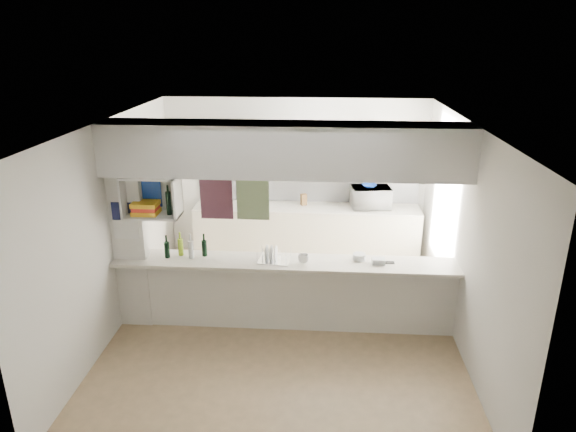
# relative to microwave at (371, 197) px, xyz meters

# --- Properties ---
(floor) EXTENTS (4.80, 4.80, 0.00)m
(floor) POSITION_rel_microwave_xyz_m (-1.21, -2.13, -1.09)
(floor) COLOR #8D7452
(floor) RESTS_ON ground
(ceiling) EXTENTS (4.80, 4.80, 0.00)m
(ceiling) POSITION_rel_microwave_xyz_m (-1.21, -2.13, 1.51)
(ceiling) COLOR white
(ceiling) RESTS_ON wall_back
(wall_back) EXTENTS (4.20, 0.00, 4.20)m
(wall_back) POSITION_rel_microwave_xyz_m (-1.21, 0.27, 0.21)
(wall_back) COLOR silver
(wall_back) RESTS_ON floor
(wall_left) EXTENTS (0.00, 4.80, 4.80)m
(wall_left) POSITION_rel_microwave_xyz_m (-3.31, -2.13, 0.21)
(wall_left) COLOR silver
(wall_left) RESTS_ON floor
(wall_right) EXTENTS (0.00, 4.80, 4.80)m
(wall_right) POSITION_rel_microwave_xyz_m (0.89, -2.13, 0.21)
(wall_right) COLOR silver
(wall_right) RESTS_ON floor
(servery_partition) EXTENTS (4.20, 0.50, 2.60)m
(servery_partition) POSITION_rel_microwave_xyz_m (-1.39, -2.13, 0.57)
(servery_partition) COLOR silver
(servery_partition) RESTS_ON floor
(cubby_shelf) EXTENTS (0.65, 0.35, 0.50)m
(cubby_shelf) POSITION_rel_microwave_xyz_m (-2.78, -2.19, 0.62)
(cubby_shelf) COLOR white
(cubby_shelf) RESTS_ON bulkhead
(kitchen_run) EXTENTS (3.60, 0.63, 2.24)m
(kitchen_run) POSITION_rel_microwave_xyz_m (-1.05, 0.01, -0.26)
(kitchen_run) COLOR beige
(kitchen_run) RESTS_ON floor
(microwave) EXTENTS (0.65, 0.48, 0.33)m
(microwave) POSITION_rel_microwave_xyz_m (0.00, 0.00, 0.00)
(microwave) COLOR white
(microwave) RESTS_ON bench_top
(bowl) EXTENTS (0.22, 0.22, 0.05)m
(bowl) POSITION_rel_microwave_xyz_m (-0.04, -0.02, 0.19)
(bowl) COLOR navy
(bowl) RESTS_ON microwave
(dish_rack) EXTENTS (0.41, 0.33, 0.21)m
(dish_rack) POSITION_rel_microwave_xyz_m (-1.34, -2.13, -0.09)
(dish_rack) COLOR silver
(dish_rack) RESTS_ON breakfast_bar
(cup) EXTENTS (0.14, 0.14, 0.10)m
(cup) POSITION_rel_microwave_xyz_m (-0.98, -2.19, -0.10)
(cup) COLOR white
(cup) RESTS_ON dish_rack
(wine_bottles) EXTENTS (0.51, 0.14, 0.32)m
(wine_bottles) POSITION_rel_microwave_xyz_m (-2.44, -2.08, -0.05)
(wine_bottles) COLOR black
(wine_bottles) RESTS_ON breakfast_bar
(plastic_tubs) EXTENTS (0.50, 0.23, 0.08)m
(plastic_tubs) POSITION_rel_microwave_xyz_m (-0.21, -2.06, -0.13)
(plastic_tubs) COLOR silver
(plastic_tubs) RESTS_ON breakfast_bar
(utensil_jar) EXTENTS (0.11, 0.11, 0.15)m
(utensil_jar) POSITION_rel_microwave_xyz_m (-1.71, 0.02, -0.09)
(utensil_jar) COLOR black
(utensil_jar) RESTS_ON bench_top
(knife_block) EXTENTS (0.12, 0.11, 0.18)m
(knife_block) POSITION_rel_microwave_xyz_m (-1.07, 0.05, -0.07)
(knife_block) COLOR brown
(knife_block) RESTS_ON bench_top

